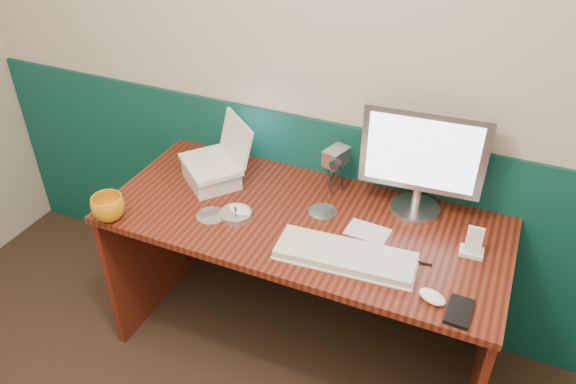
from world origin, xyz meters
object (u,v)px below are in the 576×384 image
at_px(laptop, 208,144).
at_px(keyboard, 345,256).
at_px(mug, 108,208).
at_px(camcorder, 336,169).
at_px(desk, 302,286).
at_px(monitor, 422,161).

bearing_deg(laptop, keyboard, 19.99).
relative_size(laptop, mug, 2.03).
bearing_deg(camcorder, keyboard, -47.75).
xyz_separation_m(desk, camcorder, (0.05, 0.23, 0.48)).
xyz_separation_m(desk, mug, (-0.70, -0.31, 0.43)).
distance_m(laptop, camcorder, 0.54).
height_order(mug, camcorder, camcorder).
relative_size(desk, camcorder, 7.41).
relative_size(monitor, camcorder, 2.17).
xyz_separation_m(mug, camcorder, (0.75, 0.54, 0.06)).
bearing_deg(mug, monitor, 26.33).
height_order(monitor, keyboard, monitor).
bearing_deg(desk, mug, -156.17).
bearing_deg(desk, keyboard, -35.75).
bearing_deg(monitor, camcorder, 175.30).
bearing_deg(desk, camcorder, 78.60).
bearing_deg(laptop, monitor, 49.62).
distance_m(desk, keyboard, 0.48).
relative_size(desk, monitor, 3.42).
relative_size(mug, camcorder, 0.60).
height_order(desk, camcorder, camcorder).
relative_size(keyboard, camcorder, 2.32).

